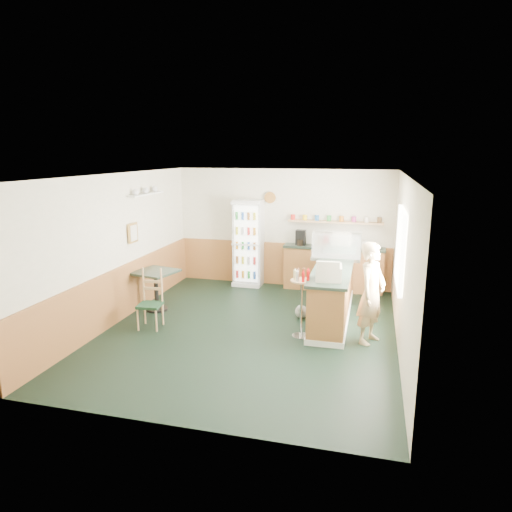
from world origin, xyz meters
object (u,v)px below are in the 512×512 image
(display_case, at_px, (337,246))
(shopkeeper, at_px, (372,293))
(cash_register, at_px, (329,273))
(drinks_fridge, at_px, (248,243))
(cafe_table, at_px, (156,283))
(condiment_stand, at_px, (301,293))
(cafe_chair, at_px, (152,297))

(display_case, height_order, shopkeeper, shopkeeper)
(display_case, xyz_separation_m, shopkeeper, (0.70, -1.56, -0.44))
(display_case, bearing_deg, cash_register, -90.00)
(drinks_fridge, relative_size, cafe_table, 2.27)
(condiment_stand, xyz_separation_m, cafe_chair, (-2.66, -0.18, -0.22))
(drinks_fridge, bearing_deg, cafe_table, -120.41)
(shopkeeper, distance_m, cafe_table, 4.14)
(shopkeeper, height_order, cafe_chair, shopkeeper)
(drinks_fridge, xyz_separation_m, cafe_chair, (-0.97, -2.98, -0.45))
(shopkeeper, xyz_separation_m, cafe_table, (-4.10, 0.54, -0.27))
(display_case, distance_m, shopkeeper, 1.76)
(display_case, xyz_separation_m, condiment_stand, (-0.43, -1.63, -0.51))
(drinks_fridge, relative_size, cafe_chair, 1.90)
(shopkeeper, distance_m, cafe_chair, 3.81)
(drinks_fridge, bearing_deg, display_case, -29.02)
(display_case, distance_m, cash_register, 1.54)
(display_case, bearing_deg, condiment_stand, -104.82)
(drinks_fridge, relative_size, cash_register, 4.56)
(display_case, bearing_deg, drinks_fridge, 150.98)
(display_case, distance_m, cafe_chair, 3.65)
(display_case, relative_size, cafe_table, 1.07)
(shopkeeper, bearing_deg, cafe_chair, 118.53)
(cash_register, relative_size, condiment_stand, 0.38)
(drinks_fridge, bearing_deg, cash_register, -51.94)
(drinks_fridge, relative_size, condiment_stand, 1.72)
(drinks_fridge, relative_size, display_case, 2.12)
(condiment_stand, height_order, cafe_table, condiment_stand)
(display_case, relative_size, shopkeeper, 0.56)
(shopkeeper, bearing_deg, cash_register, 112.71)
(cash_register, distance_m, cafe_chair, 3.15)
(drinks_fridge, height_order, shopkeeper, drinks_fridge)
(condiment_stand, height_order, cafe_chair, condiment_stand)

